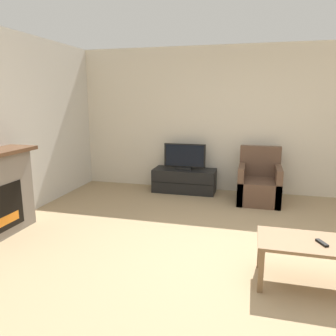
{
  "coord_description": "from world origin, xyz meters",
  "views": [
    {
      "loc": [
        0.17,
        -3.35,
        1.76
      ],
      "look_at": [
        -0.9,
        0.76,
        0.85
      ],
      "focal_mm": 35.0,
      "sensor_mm": 36.0,
      "label": 1
    }
  ],
  "objects_px": {
    "tv_stand": "(184,180)",
    "coffee_table": "(310,247)",
    "remote": "(322,243)",
    "armchair": "(259,185)",
    "tv": "(185,158)"
  },
  "relations": [
    {
      "from": "tv_stand",
      "to": "remote",
      "type": "bearing_deg",
      "value": -56.74
    },
    {
      "from": "armchair",
      "to": "coffee_table",
      "type": "height_order",
      "value": "armchair"
    },
    {
      "from": "coffee_table",
      "to": "remote",
      "type": "distance_m",
      "value": 0.12
    },
    {
      "from": "armchair",
      "to": "coffee_table",
      "type": "distance_m",
      "value": 2.61
    },
    {
      "from": "armchair",
      "to": "tv",
      "type": "bearing_deg",
      "value": 168.65
    },
    {
      "from": "remote",
      "to": "armchair",
      "type": "bearing_deg",
      "value": 76.68
    },
    {
      "from": "armchair",
      "to": "remote",
      "type": "relative_size",
      "value": 6.1
    },
    {
      "from": "remote",
      "to": "tv_stand",
      "type": "bearing_deg",
      "value": 98.58
    },
    {
      "from": "tv",
      "to": "armchair",
      "type": "bearing_deg",
      "value": -11.35
    },
    {
      "from": "tv",
      "to": "armchair",
      "type": "relative_size",
      "value": 0.84
    },
    {
      "from": "tv_stand",
      "to": "coffee_table",
      "type": "xyz_separation_m",
      "value": [
        1.8,
        -2.85,
        0.17
      ]
    },
    {
      "from": "tv_stand",
      "to": "remote",
      "type": "xyz_separation_m",
      "value": [
        1.89,
        -2.88,
        0.24
      ]
    },
    {
      "from": "tv",
      "to": "remote",
      "type": "bearing_deg",
      "value": -56.72
    },
    {
      "from": "coffee_table",
      "to": "remote",
      "type": "relative_size",
      "value": 6.21
    },
    {
      "from": "tv_stand",
      "to": "remote",
      "type": "relative_size",
      "value": 7.67
    }
  ]
}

